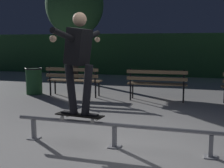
% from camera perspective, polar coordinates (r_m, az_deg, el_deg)
% --- Properties ---
extents(ground_plane, '(90.00, 90.00, 0.00)m').
position_cam_1_polar(ground_plane, '(4.74, 0.80, -11.53)').
color(ground_plane, '#ADAAA8').
extents(hedge_backdrop, '(24.00, 1.20, 1.98)m').
position_cam_1_polar(hedge_backdrop, '(14.54, 12.18, 5.47)').
color(hedge_backdrop, '#2D5B33').
rests_on(hedge_backdrop, ground).
extents(grind_rail, '(3.27, 0.18, 0.38)m').
position_cam_1_polar(grind_rail, '(4.57, 0.48, -8.54)').
color(grind_rail, '#9E9EA3').
rests_on(grind_rail, ground).
extents(skateboard, '(0.80, 0.28, 0.09)m').
position_cam_1_polar(skateboard, '(4.71, -6.21, -5.96)').
color(skateboard, black).
rests_on(skateboard, grind_rail).
extents(skateboarder, '(0.63, 1.40, 1.56)m').
position_cam_1_polar(skateboarder, '(4.58, -6.36, 5.48)').
color(skateboarder, black).
rests_on(skateboarder, skateboard).
extents(park_bench_leftmost, '(1.61, 0.47, 0.88)m').
position_cam_1_polar(park_bench_leftmost, '(8.82, -7.36, 1.11)').
color(park_bench_leftmost, black).
rests_on(park_bench_leftmost, ground).
extents(park_bench_left_center, '(1.61, 0.47, 0.88)m').
position_cam_1_polar(park_bench_left_center, '(8.12, 8.54, 0.50)').
color(park_bench_left_center, black).
rests_on(park_bench_left_center, ground).
extents(tree_far_left, '(2.28, 2.28, 4.30)m').
position_cam_1_polar(tree_far_left, '(12.27, -7.12, 14.70)').
color(tree_far_left, '#3D2D23').
rests_on(tree_far_left, ground).
extents(trash_can, '(0.52, 0.52, 0.80)m').
position_cam_1_polar(trash_can, '(9.45, -14.61, 0.61)').
color(trash_can, '#23562D').
rests_on(trash_can, ground).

